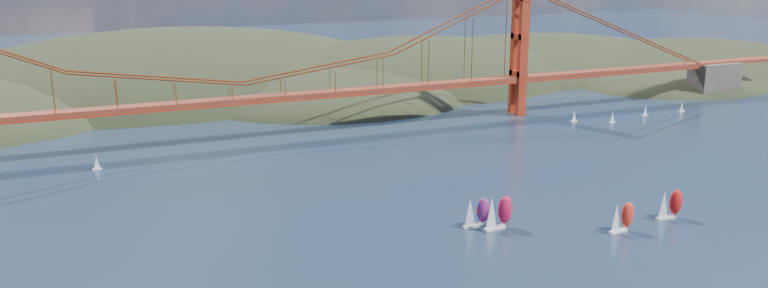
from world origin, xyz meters
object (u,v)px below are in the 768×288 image
racer_1 (622,217)px  racer_rwb (476,212)px  racer_0 (498,212)px  racer_2 (670,204)px

racer_1 → racer_rwb: bearing=144.7°
racer_0 → racer_1: size_ratio=1.12×
racer_0 → racer_rwb: racer_0 is taller
racer_0 → racer_1: 31.51m
racer_2 → racer_rwb: 53.10m
racer_2 → racer_rwb: (-50.94, 14.98, -0.13)m
racer_2 → racer_rwb: bearing=165.0°
racer_rwb → racer_0: bearing=-38.0°
racer_2 → racer_rwb: racer_2 is taller
racer_0 → racer_1: bearing=-33.7°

